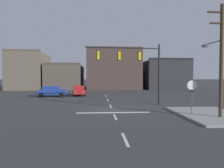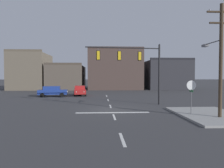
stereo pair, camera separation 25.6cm
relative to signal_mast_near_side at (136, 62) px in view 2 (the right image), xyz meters
The scene contains 10 objects.
ground_plane 6.24m from the signal_mast_near_side, 134.41° to the right, with size 400.00×400.00×0.00m, color #353538.
sidewalk_near_corner 9.66m from the signal_mast_near_side, 54.52° to the right, with size 5.00×8.00×0.15m, color gray.
stop_bar_paint 7.38m from the signal_mast_near_side, 120.06° to the right, with size 6.40×0.50×0.01m, color silver.
lane_centreline 5.59m from the signal_mast_near_side, 162.55° to the right, with size 0.16×26.40×0.01m.
signal_mast_near_side is the anchor object (origin of this frame).
stop_sign 8.04m from the signal_mast_near_side, 64.47° to the right, with size 0.76×0.64×2.83m.
car_lot_nearside 14.64m from the signal_mast_near_side, 120.71° to the left, with size 2.33×4.60×1.61m.
car_lot_middle 15.96m from the signal_mast_near_side, 136.77° to the left, with size 4.57×2.23×1.61m.
utility_pole 9.34m from the signal_mast_near_side, 58.16° to the right, with size 2.20×2.85×8.44m.
building_row 30.65m from the signal_mast_near_side, 99.37° to the left, with size 42.55×13.76×9.81m.
Camera 2 is at (-1.13, -20.70, 3.15)m, focal length 34.82 mm.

